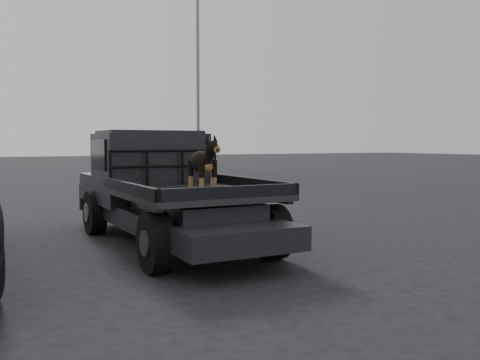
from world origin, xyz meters
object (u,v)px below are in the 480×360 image
dog (202,166)px  floodlight_mid (198,53)px  flatbed_ute (170,215)px  floodlight_far (198,48)px

dog → floodlight_mid: bearing=66.4°
flatbed_ute → floodlight_far: floodlight_far is taller
flatbed_ute → floodlight_mid: (11.57, 25.25, 7.11)m
flatbed_ute → floodlight_far: 29.19m
dog → floodlight_mid: 29.77m
floodlight_mid → dog: bearing=-113.6°
flatbed_ute → dog: bearing=-93.2°
dog → floodlight_far: (11.85, 27.06, 6.70)m
dog → floodlight_far: size_ratio=0.05×
floodlight_mid → floodlight_far: bearing=62.5°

